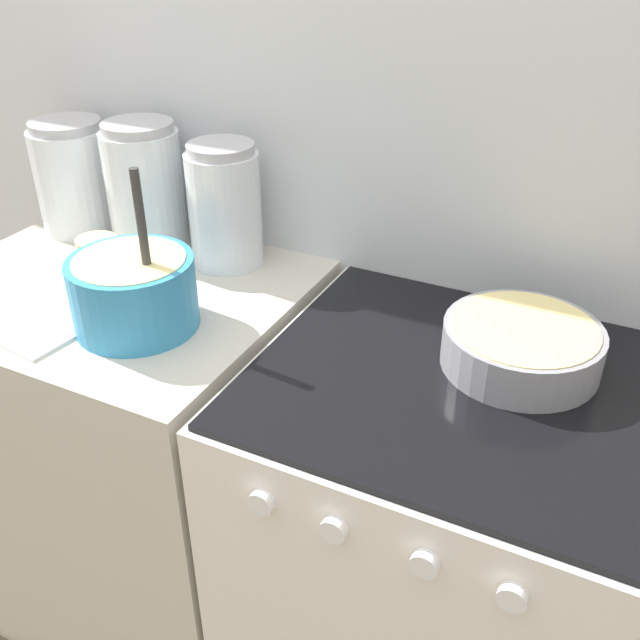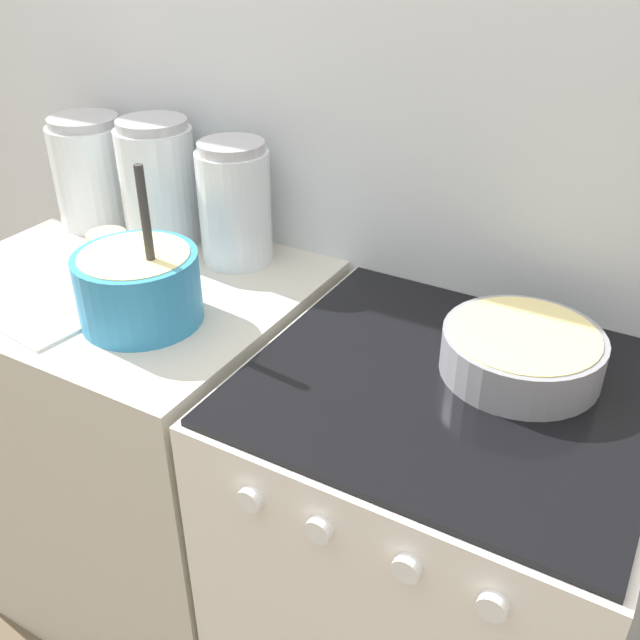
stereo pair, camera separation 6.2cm
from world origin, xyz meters
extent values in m
cube|color=silver|center=(0.00, 0.64, 1.20)|extent=(4.49, 0.05, 2.40)
cube|color=beige|center=(-0.37, 0.31, 0.45)|extent=(0.74, 0.62, 0.91)
cube|color=white|center=(0.35, 0.31, 0.45)|extent=(0.67, 0.62, 0.90)
cube|color=black|center=(0.35, 0.31, 0.90)|extent=(0.64, 0.59, 0.01)
cylinder|color=white|center=(0.17, -0.01, 0.83)|extent=(0.04, 0.02, 0.04)
cylinder|color=white|center=(0.28, -0.01, 0.83)|extent=(0.04, 0.02, 0.04)
cylinder|color=white|center=(0.42, -0.01, 0.83)|extent=(0.04, 0.02, 0.04)
cylinder|color=white|center=(0.53, -0.01, 0.83)|extent=(0.04, 0.02, 0.04)
cylinder|color=#338CBF|center=(-0.22, 0.21, 0.98)|extent=(0.23, 0.23, 0.13)
cylinder|color=#EFDB8C|center=(-0.22, 0.21, 1.01)|extent=(0.20, 0.20, 0.07)
cylinder|color=#333333|center=(-0.18, 0.21, 1.07)|extent=(0.02, 0.02, 0.29)
cylinder|color=gray|center=(0.44, 0.39, 0.95)|extent=(0.26, 0.26, 0.07)
cylinder|color=#EFDB8C|center=(0.44, 0.39, 0.95)|extent=(0.24, 0.24, 0.06)
cylinder|color=silver|center=(-0.63, 0.51, 1.03)|extent=(0.17, 0.17, 0.23)
cylinder|color=red|center=(-0.63, 0.51, 0.98)|extent=(0.15, 0.15, 0.14)
cylinder|color=#B2B2B7|center=(-0.63, 0.51, 1.15)|extent=(0.16, 0.16, 0.02)
cylinder|color=silver|center=(-0.42, 0.51, 1.04)|extent=(0.17, 0.17, 0.26)
cylinder|color=tan|center=(-0.42, 0.51, 0.99)|extent=(0.15, 0.15, 0.15)
cylinder|color=#B2B2B7|center=(-0.42, 0.51, 1.18)|extent=(0.15, 0.15, 0.02)
cylinder|color=silver|center=(-0.22, 0.51, 1.03)|extent=(0.15, 0.15, 0.24)
cylinder|color=olive|center=(-0.22, 0.51, 0.98)|extent=(0.13, 0.13, 0.14)
cylinder|color=#B2B2B7|center=(-0.22, 0.51, 1.16)|extent=(0.14, 0.14, 0.02)
cylinder|color=beige|center=(-0.39, 0.30, 0.96)|extent=(0.08, 0.08, 0.10)
cube|color=white|center=(-0.38, 0.15, 0.91)|extent=(0.21, 0.24, 0.01)
camera|label=1|loc=(0.58, -0.65, 1.59)|focal=40.00mm
camera|label=2|loc=(0.63, -0.62, 1.59)|focal=40.00mm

